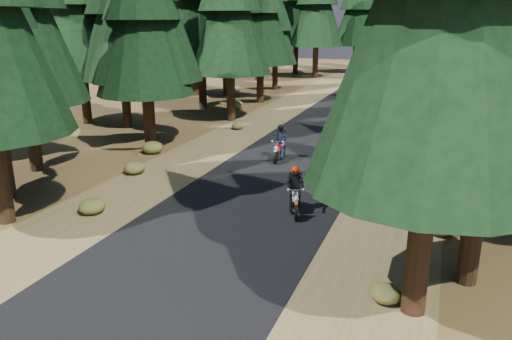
% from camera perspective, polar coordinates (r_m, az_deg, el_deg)
% --- Properties ---
extents(ground, '(120.00, 120.00, 0.00)m').
position_cam_1_polar(ground, '(16.24, -1.89, -5.18)').
color(ground, '#432C18').
rests_on(ground, ground).
extents(road, '(6.00, 100.00, 0.01)m').
position_cam_1_polar(road, '(20.66, 3.45, -0.20)').
color(road, black).
rests_on(road, ground).
extents(shoulder_l, '(3.20, 100.00, 0.01)m').
position_cam_1_polar(shoulder_l, '(22.40, -7.84, 1.05)').
color(shoulder_l, brown).
rests_on(shoulder_l, ground).
extents(shoulder_r, '(3.20, 100.00, 0.01)m').
position_cam_1_polar(shoulder_r, '(19.86, 16.22, -1.62)').
color(shoulder_r, brown).
rests_on(shoulder_r, ground).
extents(understory_shrubs, '(15.69, 31.09, 0.68)m').
position_cam_1_polar(understory_shrubs, '(22.39, 8.22, 1.80)').
color(understory_shrubs, '#474C1E').
rests_on(understory_shrubs, ground).
extents(rider_lead, '(1.10, 1.83, 1.57)m').
position_cam_1_polar(rider_lead, '(16.23, 4.47, -3.24)').
color(rider_lead, white).
rests_on(rider_lead, road).
extents(rider_follow, '(0.62, 1.81, 1.59)m').
position_cam_1_polar(rider_follow, '(22.12, 2.70, 2.43)').
color(rider_follow, '#A80B15').
rests_on(rider_follow, road).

